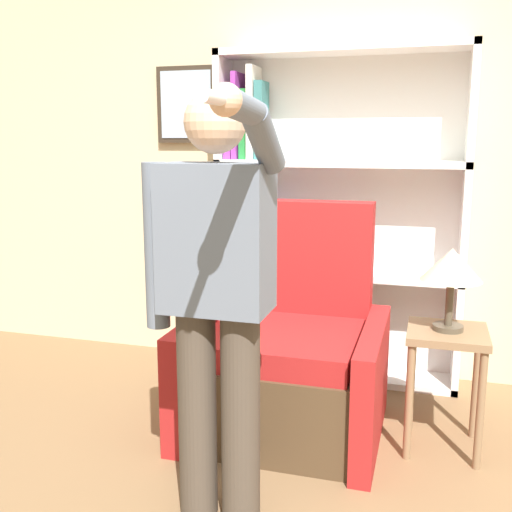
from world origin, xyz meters
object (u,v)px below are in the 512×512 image
at_px(person_standing, 216,288).
at_px(table_lamp, 452,268).
at_px(armchair, 288,359).
at_px(bookcase, 312,223).
at_px(side_table, 446,356).

height_order(person_standing, table_lamp, person_standing).
distance_m(armchair, person_standing, 1.03).
xyz_separation_m(bookcase, person_standing, (-0.05, -1.60, -0.03)).
height_order(armchair, person_standing, person_standing).
distance_m(armchair, table_lamp, 0.94).
distance_m(person_standing, table_lamp, 1.18).
height_order(side_table, table_lamp, table_lamp).
distance_m(person_standing, side_table, 1.27).
bearing_deg(armchair, side_table, -2.30).
relative_size(person_standing, side_table, 2.76).
height_order(armchair, table_lamp, armchair).
height_order(bookcase, side_table, bookcase).
xyz_separation_m(armchair, person_standing, (-0.08, -0.85, 0.58)).
relative_size(bookcase, table_lamp, 5.14).
bearing_deg(bookcase, table_lamp, -44.17).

